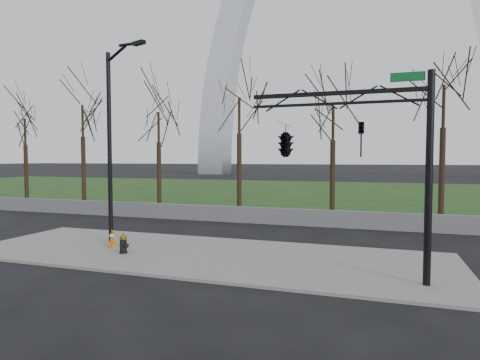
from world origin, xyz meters
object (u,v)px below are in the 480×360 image
(fire_hydrant, at_px, (123,244))
(street_light, at_px, (113,132))
(traffic_signal_mast, at_px, (311,140))
(traffic_cone, at_px, (112,238))

(fire_hydrant, xyz_separation_m, street_light, (-1.59, 1.65, 4.25))
(fire_hydrant, height_order, traffic_signal_mast, traffic_signal_mast)
(traffic_cone, height_order, street_light, street_light)
(fire_hydrant, relative_size, street_light, 0.09)
(traffic_cone, height_order, traffic_signal_mast, traffic_signal_mast)
(street_light, bearing_deg, fire_hydrant, -26.98)
(traffic_signal_mast, bearing_deg, fire_hydrant, 175.40)
(street_light, bearing_deg, traffic_cone, -41.05)
(fire_hydrant, height_order, street_light, street_light)
(traffic_cone, relative_size, traffic_signal_mast, 0.10)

